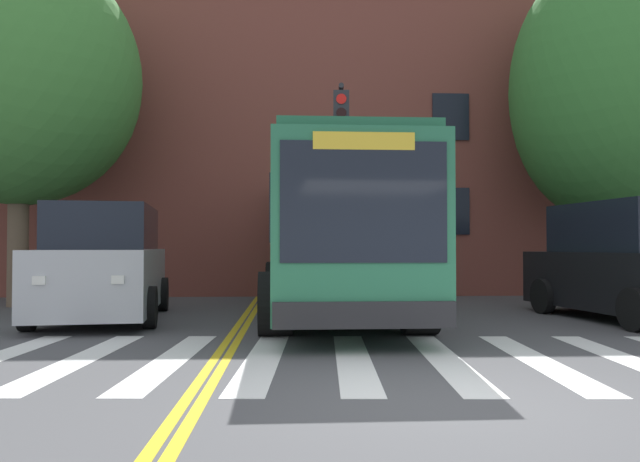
% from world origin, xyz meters
% --- Properties ---
extents(ground_plane, '(120.00, 120.00, 0.00)m').
position_xyz_m(ground_plane, '(0.00, 0.00, 0.00)').
color(ground_plane, '#4C4C4F').
extents(crosswalk, '(15.98, 4.94, 0.01)m').
position_xyz_m(crosswalk, '(-0.14, 2.28, 0.00)').
color(crosswalk, white).
rests_on(crosswalk, ground).
extents(lane_line_yellow_inner, '(0.12, 36.00, 0.01)m').
position_xyz_m(lane_line_yellow_inner, '(-2.54, 16.28, 0.00)').
color(lane_line_yellow_inner, gold).
rests_on(lane_line_yellow_inner, ground).
extents(lane_line_yellow_outer, '(0.12, 36.00, 0.01)m').
position_xyz_m(lane_line_yellow_outer, '(-2.38, 16.28, 0.00)').
color(lane_line_yellow_outer, gold).
rests_on(lane_line_yellow_outer, ground).
extents(city_bus, '(3.13, 10.64, 3.27)m').
position_xyz_m(city_bus, '(-0.68, 7.84, 1.75)').
color(city_bus, '#28704C').
rests_on(city_bus, ground).
extents(car_silver_near_lane, '(2.77, 5.25, 2.28)m').
position_xyz_m(car_silver_near_lane, '(-5.30, 6.95, 1.09)').
color(car_silver_near_lane, '#B7BABF').
rests_on(car_silver_near_lane, ground).
extents(car_black_far_lane, '(2.73, 5.01, 2.35)m').
position_xyz_m(car_black_far_lane, '(5.17, 6.37, 1.11)').
color(car_black_far_lane, black).
rests_on(car_black_far_lane, ground).
extents(traffic_light_overhead, '(0.41, 2.77, 5.40)m').
position_xyz_m(traffic_light_overhead, '(-0.38, 9.08, 3.57)').
color(traffic_light_overhead, '#28282D').
rests_on(traffic_light_overhead, ground).
extents(street_tree_curbside_large, '(6.20, 6.04, 9.11)m').
position_xyz_m(street_tree_curbside_large, '(6.59, 10.16, 5.57)').
color(street_tree_curbside_large, brown).
rests_on(street_tree_curbside_large, ground).
extents(street_tree_curbside_small, '(7.45, 7.04, 8.93)m').
position_xyz_m(street_tree_curbside_small, '(-8.26, 9.83, 5.69)').
color(street_tree_curbside_small, brown).
rests_on(street_tree_curbside_small, ground).
extents(building_facade, '(40.21, 10.15, 10.09)m').
position_xyz_m(building_facade, '(3.19, 17.59, 5.05)').
color(building_facade, brown).
rests_on(building_facade, ground).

